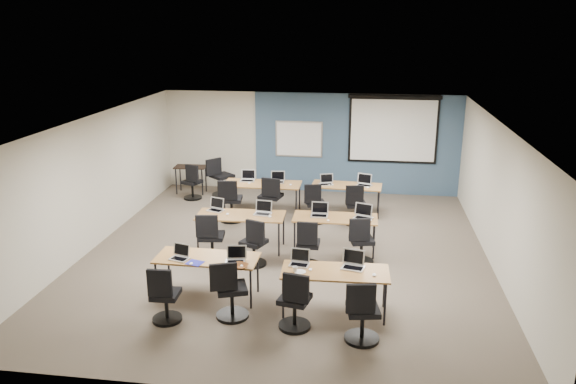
% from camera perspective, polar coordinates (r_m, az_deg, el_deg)
% --- Properties ---
extents(floor, '(8.00, 9.00, 0.02)m').
position_cam_1_polar(floor, '(11.46, -0.18, -6.23)').
color(floor, '#6B6354').
rests_on(floor, ground).
extents(ceiling, '(8.00, 9.00, 0.02)m').
position_cam_1_polar(ceiling, '(10.69, -0.20, 7.20)').
color(ceiling, white).
rests_on(ceiling, ground).
extents(wall_back, '(8.00, 0.04, 2.70)m').
position_cam_1_polar(wall_back, '(15.33, 2.26, 5.04)').
color(wall_back, beige).
rests_on(wall_back, ground).
extents(wall_front, '(8.00, 0.04, 2.70)m').
position_cam_1_polar(wall_front, '(6.88, -5.72, -10.46)').
color(wall_front, beige).
rests_on(wall_front, ground).
extents(wall_left, '(0.04, 9.00, 2.70)m').
position_cam_1_polar(wall_left, '(12.21, -19.10, 1.00)').
color(wall_left, beige).
rests_on(wall_left, ground).
extents(wall_right, '(0.04, 9.00, 2.70)m').
position_cam_1_polar(wall_right, '(11.16, 20.57, -0.60)').
color(wall_right, beige).
rests_on(wall_right, ground).
extents(blue_accent_panel, '(5.50, 0.04, 2.70)m').
position_cam_1_polar(blue_accent_panel, '(15.22, 6.95, 4.84)').
color(blue_accent_panel, '#3D5977').
rests_on(blue_accent_panel, wall_back).
extents(whiteboard, '(1.28, 0.03, 0.98)m').
position_cam_1_polar(whiteboard, '(15.27, 1.11, 5.38)').
color(whiteboard, '#B4B4B4').
rests_on(whiteboard, wall_back).
extents(projector_screen, '(2.40, 0.10, 1.82)m').
position_cam_1_polar(projector_screen, '(15.07, 10.65, 6.63)').
color(projector_screen, black).
rests_on(projector_screen, wall_back).
extents(training_table_front_left, '(1.72, 0.72, 0.73)m').
position_cam_1_polar(training_table_front_left, '(9.56, -8.21, -6.83)').
color(training_table_front_left, brown).
rests_on(training_table_front_left, floor).
extents(training_table_front_right, '(1.70, 0.71, 0.73)m').
position_cam_1_polar(training_table_front_right, '(9.00, 4.81, -8.27)').
color(training_table_front_right, brown).
rests_on(training_table_front_right, floor).
extents(training_table_mid_left, '(1.79, 0.75, 0.73)m').
position_cam_1_polar(training_table_mid_left, '(11.51, -4.82, -2.52)').
color(training_table_mid_left, '#966130').
rests_on(training_table_mid_left, floor).
extents(training_table_mid_right, '(1.69, 0.71, 0.73)m').
position_cam_1_polar(training_table_mid_right, '(11.37, 4.81, -2.79)').
color(training_table_mid_right, olive).
rests_on(training_table_mid_right, floor).
extents(training_table_back_left, '(1.87, 0.78, 0.73)m').
position_cam_1_polar(training_table_back_left, '(13.69, -2.62, 0.71)').
color(training_table_back_left, '#985A2F').
rests_on(training_table_back_left, floor).
extents(training_table_back_right, '(1.67, 0.70, 0.73)m').
position_cam_1_polar(training_table_back_right, '(13.60, 5.96, 0.51)').
color(training_table_back_right, '#A77A38').
rests_on(training_table_back_right, floor).
extents(laptop_0, '(0.30, 0.26, 0.23)m').
position_cam_1_polar(laptop_0, '(9.55, -10.91, -6.32)').
color(laptop_0, '#A8A8AA').
rests_on(laptop_0, training_table_front_left).
extents(mouse_0, '(0.08, 0.10, 0.03)m').
position_cam_1_polar(mouse_0, '(9.31, -9.81, -7.18)').
color(mouse_0, white).
rests_on(mouse_0, training_table_front_left).
extents(task_chair_0, '(0.47, 0.47, 0.95)m').
position_cam_1_polar(task_chair_0, '(9.03, -12.43, -10.61)').
color(task_chair_0, black).
rests_on(task_chair_0, floor).
extents(laptop_1, '(0.32, 0.28, 0.25)m').
position_cam_1_polar(laptop_1, '(9.30, -5.33, -6.69)').
color(laptop_1, '#BEBEBE').
rests_on(laptop_1, training_table_front_left).
extents(mouse_1, '(0.06, 0.10, 0.03)m').
position_cam_1_polar(mouse_1, '(9.14, -4.69, -7.45)').
color(mouse_1, white).
rests_on(mouse_1, training_table_front_left).
extents(task_chair_1, '(0.55, 0.52, 1.00)m').
position_cam_1_polar(task_chair_1, '(8.97, -5.92, -10.32)').
color(task_chair_1, black).
rests_on(task_chair_1, floor).
extents(laptop_2, '(0.31, 0.27, 0.24)m').
position_cam_1_polar(laptop_2, '(9.16, 1.18, -7.00)').
color(laptop_2, '#AAAAAA').
rests_on(laptop_2, training_table_front_right).
extents(mouse_2, '(0.06, 0.09, 0.03)m').
position_cam_1_polar(mouse_2, '(8.98, 2.28, -7.87)').
color(mouse_2, white).
rests_on(mouse_2, training_table_front_right).
extents(task_chair_2, '(0.50, 0.50, 0.98)m').
position_cam_1_polar(task_chair_2, '(8.64, 0.71, -11.43)').
color(task_chair_2, black).
rests_on(task_chair_2, floor).
extents(laptop_3, '(0.35, 0.30, 0.27)m').
position_cam_1_polar(laptop_3, '(9.11, 6.64, -7.21)').
color(laptop_3, '#B9B9B9').
rests_on(laptop_3, training_table_front_right).
extents(mouse_3, '(0.07, 0.10, 0.04)m').
position_cam_1_polar(mouse_3, '(8.89, 8.76, -8.32)').
color(mouse_3, white).
rests_on(mouse_3, training_table_front_right).
extents(task_chair_3, '(0.52, 0.52, 1.00)m').
position_cam_1_polar(task_chair_3, '(8.39, 7.53, -12.44)').
color(task_chair_3, black).
rests_on(task_chair_3, floor).
extents(laptop_4, '(0.33, 0.28, 0.25)m').
position_cam_1_polar(laptop_4, '(11.80, -7.32, -1.55)').
color(laptop_4, '#A3A3B0').
rests_on(laptop_4, training_table_mid_left).
extents(mouse_4, '(0.07, 0.10, 0.03)m').
position_cam_1_polar(mouse_4, '(11.52, -6.17, -2.24)').
color(mouse_4, white).
rests_on(mouse_4, training_table_mid_left).
extents(task_chair_4, '(0.52, 0.52, 1.00)m').
position_cam_1_polar(task_chair_4, '(11.04, -7.84, -4.99)').
color(task_chair_4, black).
rests_on(task_chair_4, floor).
extents(laptop_5, '(0.34, 0.29, 0.26)m').
position_cam_1_polar(laptop_5, '(11.50, -2.55, -1.92)').
color(laptop_5, '#ABABB6').
rests_on(laptop_5, training_table_mid_left).
extents(mouse_5, '(0.07, 0.10, 0.04)m').
position_cam_1_polar(mouse_5, '(11.31, -1.84, -2.51)').
color(mouse_5, white).
rests_on(mouse_5, training_table_mid_left).
extents(task_chair_5, '(0.51, 0.48, 0.97)m').
position_cam_1_polar(task_chair_5, '(10.76, -3.45, -5.55)').
color(task_chair_5, black).
rests_on(task_chair_5, floor).
extents(laptop_6, '(0.34, 0.29, 0.26)m').
position_cam_1_polar(laptop_6, '(11.41, 3.22, -2.09)').
color(laptop_6, silver).
rests_on(laptop_6, training_table_mid_right).
extents(mouse_6, '(0.06, 0.09, 0.03)m').
position_cam_1_polar(mouse_6, '(11.12, 4.10, -2.89)').
color(mouse_6, white).
rests_on(mouse_6, training_table_mid_right).
extents(task_chair_6, '(0.48, 0.48, 0.96)m').
position_cam_1_polar(task_chair_6, '(10.69, 2.04, -5.70)').
color(task_chair_6, black).
rests_on(task_chair_6, floor).
extents(laptop_7, '(0.36, 0.31, 0.27)m').
position_cam_1_polar(laptop_7, '(11.36, 7.67, -2.29)').
color(laptop_7, silver).
rests_on(laptop_7, training_table_mid_right).
extents(mouse_7, '(0.07, 0.11, 0.04)m').
position_cam_1_polar(mouse_7, '(11.23, 8.36, -2.83)').
color(mouse_7, white).
rests_on(mouse_7, training_table_mid_right).
extents(task_chair_7, '(0.49, 0.49, 0.98)m').
position_cam_1_polar(task_chair_7, '(10.91, 7.42, -5.32)').
color(task_chair_7, black).
rests_on(task_chair_7, floor).
extents(laptop_8, '(0.35, 0.29, 0.26)m').
position_cam_1_polar(laptop_8, '(13.91, -4.12, 1.42)').
color(laptop_8, silver).
rests_on(laptop_8, training_table_back_left).
extents(mouse_8, '(0.08, 0.10, 0.03)m').
position_cam_1_polar(mouse_8, '(13.68, -3.96, 0.91)').
color(mouse_8, white).
rests_on(mouse_8, training_table_back_left).
extents(task_chair_8, '(0.55, 0.55, 1.03)m').
position_cam_1_polar(task_chair_8, '(13.16, -5.86, -1.21)').
color(task_chair_8, black).
rests_on(task_chair_8, floor).
extents(laptop_9, '(0.34, 0.29, 0.26)m').
position_cam_1_polar(laptop_9, '(13.76, -1.09, 1.28)').
color(laptop_9, '#A7A6B4').
rests_on(laptop_9, training_table_back_left).
extents(mouse_9, '(0.08, 0.11, 0.04)m').
position_cam_1_polar(mouse_9, '(13.50, 0.27, 0.75)').
color(mouse_9, white).
rests_on(mouse_9, training_table_back_left).
extents(task_chair_9, '(0.56, 0.56, 1.03)m').
position_cam_1_polar(task_chair_9, '(13.31, -1.76, -0.92)').
color(task_chair_9, black).
rests_on(task_chair_9, floor).
extents(laptop_10, '(0.32, 0.27, 0.24)m').
position_cam_1_polar(laptop_10, '(13.59, 3.91, 1.03)').
color(laptop_10, '#9C9CA8').
rests_on(laptop_10, training_table_back_right).
extents(mouse_10, '(0.07, 0.10, 0.03)m').
position_cam_1_polar(mouse_10, '(13.51, 4.21, 0.70)').
color(mouse_10, white).
rests_on(mouse_10, training_table_back_right).
extents(task_chair_10, '(0.48, 0.48, 0.96)m').
position_cam_1_polar(task_chair_10, '(13.03, 2.73, -1.48)').
color(task_chair_10, black).
rests_on(task_chair_10, floor).
extents(laptop_11, '(0.35, 0.30, 0.27)m').
position_cam_1_polar(laptop_11, '(13.60, 7.77, 0.95)').
color(laptop_11, '#A8A8A8').
rests_on(laptop_11, training_table_back_right).
extents(mouse_11, '(0.08, 0.11, 0.04)m').
position_cam_1_polar(mouse_11, '(13.41, 8.10, 0.46)').
color(mouse_11, white).
rests_on(mouse_11, training_table_back_right).
extents(task_chair_11, '(0.50, 0.50, 0.98)m').
position_cam_1_polar(task_chair_11, '(12.97, 6.86, -1.62)').
color(task_chair_11, black).
rests_on(task_chair_11, floor).
extents(blue_mousepad, '(0.31, 0.28, 0.01)m').
position_cam_1_polar(blue_mousepad, '(9.35, -9.44, -7.11)').
color(blue_mousepad, '#20219E').
rests_on(blue_mousepad, training_table_front_left).
extents(snack_bowl, '(0.39, 0.39, 0.08)m').
position_cam_1_polar(snack_bowl, '(9.05, -4.91, -7.52)').
color(snack_bowl, brown).
rests_on(snack_bowl, training_table_front_left).
extents(snack_plate, '(0.19, 0.19, 0.01)m').
position_cam_1_polar(snack_plate, '(8.91, 1.24, -8.10)').
color(snack_plate, white).
rests_on(snack_plate, training_table_front_right).
extents(coffee_cup, '(0.09, 0.09, 0.07)m').
position_cam_1_polar(coffee_cup, '(8.89, 0.73, -7.86)').
color(coffee_cup, white).
rests_on(coffee_cup, snack_plate).
extents(utility_table, '(0.85, 0.47, 0.75)m').
position_cam_1_polar(utility_table, '(15.46, -9.87, 2.22)').
color(utility_table, black).
rests_on(utility_table, floor).
extents(spare_chair_a, '(0.70, 0.58, 1.05)m').
position_cam_1_polar(spare_chair_a, '(15.12, -6.89, 1.20)').
color(spare_chair_a, black).
rests_on(spare_chair_a, floor).
extents(spare_chair_b, '(0.50, 0.48, 0.96)m').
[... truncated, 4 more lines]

